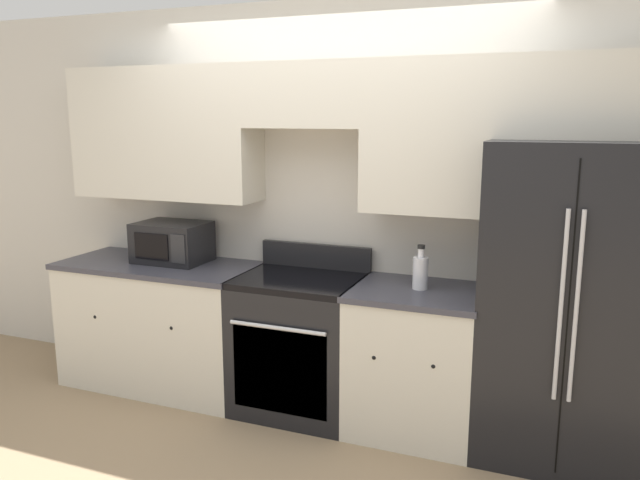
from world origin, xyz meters
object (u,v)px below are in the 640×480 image
object	(u,v)px
oven_range	(300,343)
refrigerator	(568,302)
microwave	(172,242)
bottle	(420,272)

from	to	relation	value
oven_range	refrigerator	xyz separation A→B (m)	(1.57, 0.08, 0.43)
refrigerator	microwave	bearing A→B (deg)	-179.97
oven_range	bottle	bearing A→B (deg)	1.58
bottle	refrigerator	bearing A→B (deg)	4.07
oven_range	refrigerator	bearing A→B (deg)	2.86
refrigerator	microwave	distance (m)	2.57
microwave	bottle	size ratio (longest dim) A/B	1.83
oven_range	microwave	size ratio (longest dim) A/B	2.17
refrigerator	bottle	size ratio (longest dim) A/B	6.68
microwave	refrigerator	bearing A→B (deg)	0.03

